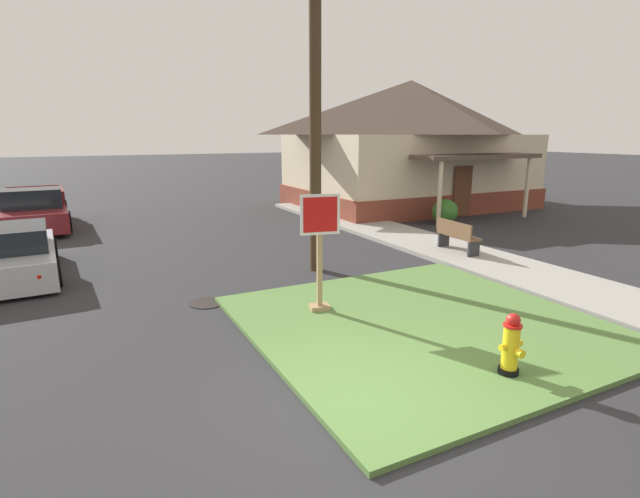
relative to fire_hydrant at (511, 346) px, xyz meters
name	(u,v)px	position (x,y,z in m)	size (l,w,h in m)	color
ground_plane	(354,407)	(-2.25, 0.35, -0.49)	(160.00, 160.00, 0.00)	#2B2B2D
grass_corner_patch	(421,323)	(0.13, 2.06, -0.45)	(5.83, 5.74, 0.08)	#567F3D
sidewalk_strip	(428,244)	(4.25, 6.90, -0.43)	(2.20, 19.34, 0.12)	#9E9B93
fire_hydrant	(511,346)	(0.00, 0.00, 0.00)	(0.38, 0.34, 0.87)	black
stop_sign	(320,255)	(-1.19, 3.38, 0.65)	(0.72, 0.35, 2.17)	#A3845B
manhole_cover	(207,303)	(-2.95, 4.89, -0.48)	(0.70, 0.70, 0.02)	black
parked_sedan_silver	(14,255)	(-6.50, 8.65, 0.05)	(1.98, 4.21, 1.25)	#ADB2B7
pickup_truck_maroon	(34,211)	(-6.47, 15.39, 0.13)	(2.34, 5.36, 1.48)	maroon
street_bench	(457,235)	(4.17, 5.61, 0.09)	(0.51, 1.47, 0.85)	brown
utility_pole	(315,39)	(0.06, 6.08, 4.85)	(1.75, 0.28, 10.22)	#42301E
corner_house	(409,143)	(8.86, 14.08, 2.41)	(10.47, 8.85, 5.64)	brown
shrub_near_porch	(445,212)	(7.16, 9.50, -0.02)	(0.94, 0.94, 0.94)	#366E29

